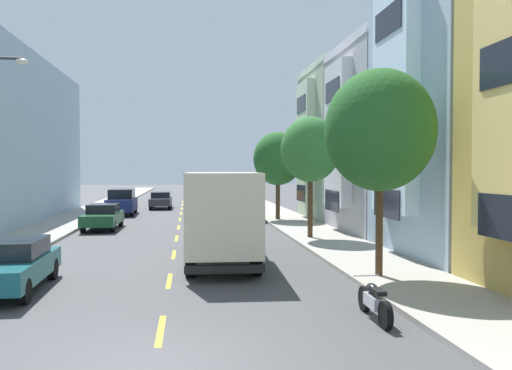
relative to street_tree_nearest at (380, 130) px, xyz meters
The scene contains 19 objects.
ground_plane 24.94m from the street_tree_nearest, 105.14° to the left, with size 160.00×160.00×0.00m, color #424244.
sidewalk_left 25.92m from the street_tree_nearest, 121.93° to the left, with size 3.20×120.00×0.14m, color #A39E93.
sidewalk_right 22.14m from the street_tree_nearest, 88.15° to the left, with size 3.20×120.00×0.14m, color #A39E93.
lane_centerline_dashes 19.79m from the street_tree_nearest, 109.41° to the left, with size 0.14×47.20×0.01m.
townhouse_third_dove_grey 13.82m from the street_tree_nearest, 57.73° to the left, with size 10.98×7.60×10.13m.
townhouse_fourth_sage 21.47m from the street_tree_nearest, 65.16° to the left, with size 14.25×7.60×10.41m.
street_tree_nearest is the anchor object (origin of this frame).
street_tree_second 9.28m from the street_tree_nearest, 90.00° to the left, with size 2.86×2.86×5.80m.
street_tree_third 18.56m from the street_tree_nearest, 90.00° to the left, with size 3.22×3.22×5.71m.
delivery_box_truck 6.46m from the street_tree_nearest, 141.78° to the left, with size 2.69×7.90×3.29m.
parked_suv_orange 38.63m from the street_tree_nearest, 93.13° to the left, with size 2.07×4.85×1.93m.
parked_pickup_silver 20.79m from the street_tree_nearest, 95.82° to the left, with size 2.05×5.32×1.73m.
parked_suv_navy 27.23m from the street_tree_nearest, 113.47° to the left, with size 2.04×4.84×1.93m.
parked_sedan_forest 18.89m from the street_tree_nearest, 125.05° to the left, with size 1.84×4.51×1.43m.
parked_wagon_sky 28.51m from the street_tree_nearest, 93.86° to the left, with size 1.87×4.72×1.50m.
parked_hatchback_white 47.53m from the street_tree_nearest, 92.61° to the left, with size 1.85×4.05×1.50m.
parked_sedan_teal 11.41m from the street_tree_nearest, behind, with size 1.90×4.54×1.43m.
moving_charcoal_sedan 32.24m from the street_tree_nearest, 104.84° to the left, with size 1.80×4.50×1.43m.
parked_motorcycle 6.12m from the street_tree_nearest, 111.68° to the right, with size 0.62×2.05×0.90m.
Camera 1 is at (0.59, -9.22, 3.40)m, focal length 37.10 mm.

